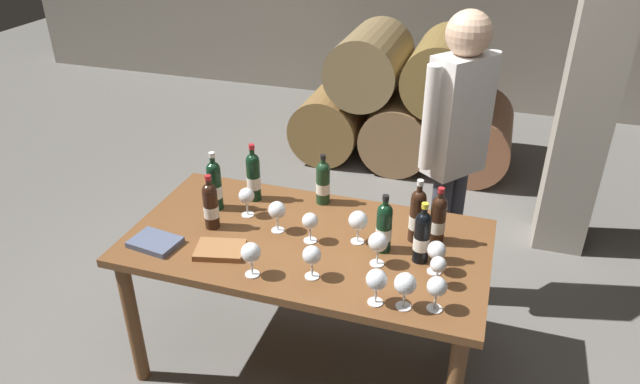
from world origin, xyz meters
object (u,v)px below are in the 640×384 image
at_px(wine_glass_3, 405,284).
at_px(wine_glass_10, 277,211).
at_px(wine_bottle_4, 384,227).
at_px(wine_glass_6, 358,221).
at_px(wine_glass_2, 312,256).
at_px(wine_glass_11, 437,287).
at_px(dining_table, 307,255).
at_px(tasting_notebook, 220,250).
at_px(wine_glass_8, 310,222).
at_px(leather_ledger, 155,242).
at_px(wine_glass_7, 437,251).
at_px(wine_bottle_1, 253,176).
at_px(wine_glass_1, 378,243).
at_px(sommelier_presenting, 456,138).
at_px(wine_bottle_6, 417,215).
at_px(wine_glass_5, 438,266).
at_px(wine_bottle_0, 438,219).
at_px(wine_glass_0, 251,253).
at_px(wine_bottle_2, 211,205).
at_px(wine_bottle_3, 215,185).
at_px(wine_bottle_5, 422,236).
at_px(wine_bottle_7, 323,182).
at_px(wine_glass_4, 247,197).
at_px(wine_glass_9, 377,280).

distance_m(wine_glass_3, wine_glass_10, 0.78).
xyz_separation_m(wine_bottle_4, wine_glass_6, (-0.13, 0.03, -0.01)).
xyz_separation_m(wine_glass_2, wine_glass_11, (0.53, -0.05, -0.00)).
distance_m(dining_table, tasting_notebook, 0.42).
bearing_deg(wine_glass_8, wine_glass_6, 16.10).
height_order(wine_glass_10, leather_ledger, wine_glass_10).
relative_size(wine_glass_7, wine_glass_11, 1.00).
xyz_separation_m(wine_bottle_1, wine_glass_8, (0.41, -0.29, -0.03)).
bearing_deg(wine_glass_11, dining_table, 153.65).
relative_size(wine_glass_10, wine_glass_11, 1.03).
bearing_deg(wine_glass_8, wine_glass_1, -13.54).
height_order(wine_glass_2, wine_glass_6, wine_glass_6).
relative_size(wine_bottle_4, wine_glass_3, 1.77).
bearing_deg(sommelier_presenting, wine_glass_8, -126.56).
xyz_separation_m(wine_bottle_6, wine_glass_10, (-0.65, -0.13, -0.02)).
relative_size(wine_glass_1, sommelier_presenting, 0.09).
bearing_deg(tasting_notebook, wine_glass_5, -10.01).
height_order(wine_bottle_0, tasting_notebook, wine_bottle_0).
relative_size(wine_glass_0, wine_glass_2, 1.03).
height_order(wine_bottle_2, wine_glass_8, wine_bottle_2).
relative_size(wine_bottle_3, wine_glass_10, 1.99).
relative_size(wine_bottle_5, wine_glass_3, 1.81).
xyz_separation_m(wine_glass_3, tasting_notebook, (-0.87, 0.12, -0.10)).
xyz_separation_m(wine_glass_10, leather_ledger, (-0.50, -0.29, -0.10)).
bearing_deg(wine_bottle_0, wine_bottle_7, 162.41).
distance_m(wine_glass_3, wine_glass_7, 0.28).
xyz_separation_m(wine_bottle_1, wine_bottle_7, (0.36, 0.08, -0.02)).
distance_m(dining_table, wine_glass_8, 0.20).
bearing_deg(wine_bottle_5, wine_bottle_6, 106.87).
xyz_separation_m(wine_glass_2, wine_glass_4, (-0.47, 0.38, -0.00)).
bearing_deg(leather_ledger, tasting_notebook, 14.26).
distance_m(wine_bottle_0, wine_glass_10, 0.76).
bearing_deg(wine_bottle_6, wine_bottle_1, 171.79).
height_order(wine_bottle_2, wine_bottle_5, wine_bottle_5).
bearing_deg(wine_glass_9, wine_bottle_2, 160.49).
bearing_deg(wine_glass_2, wine_bottle_2, 158.61).
bearing_deg(wine_glass_4, wine_glass_11, -23.39).
bearing_deg(wine_glass_4, wine_glass_9, -31.23).
height_order(wine_bottle_5, wine_glass_4, wine_bottle_5).
bearing_deg(dining_table, wine_bottle_7, 95.41).
relative_size(wine_glass_5, wine_glass_9, 0.90).
xyz_separation_m(wine_bottle_3, wine_glass_0, (0.40, -0.47, -0.02)).
bearing_deg(wine_glass_6, wine_glass_0, -133.81).
relative_size(dining_table, wine_glass_8, 11.26).
distance_m(dining_table, wine_bottle_0, 0.64).
height_order(wine_bottle_4, wine_glass_0, wine_bottle_4).
height_order(wine_glass_0, wine_glass_3, wine_glass_3).
distance_m(wine_bottle_4, wine_glass_7, 0.27).
bearing_deg(wine_glass_5, dining_table, 165.15).
height_order(wine_bottle_3, wine_glass_10, wine_bottle_3).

